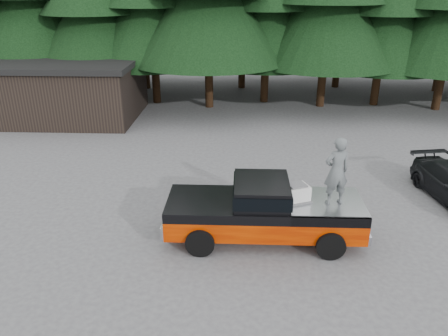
{
  "coord_description": "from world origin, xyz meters",
  "views": [
    {
      "loc": [
        1.05,
        -12.27,
        7.29
      ],
      "look_at": [
        0.53,
        0.0,
        2.02
      ],
      "focal_mm": 35.0,
      "sensor_mm": 36.0,
      "label": 1
    }
  ],
  "objects_px": {
    "air_compressor": "(296,194)",
    "man_on_bed": "(336,171)",
    "utility_building": "(66,88)",
    "pickup_truck": "(264,219)"
  },
  "relations": [
    {
      "from": "man_on_bed",
      "to": "air_compressor",
      "type": "bearing_deg",
      "value": -20.72
    },
    {
      "from": "air_compressor",
      "to": "man_on_bed",
      "type": "distance_m",
      "value": 1.33
    },
    {
      "from": "man_on_bed",
      "to": "utility_building",
      "type": "distance_m",
      "value": 18.12
    },
    {
      "from": "pickup_truck",
      "to": "utility_building",
      "type": "bearing_deg",
      "value": 130.29
    },
    {
      "from": "utility_building",
      "to": "air_compressor",
      "type": "bearing_deg",
      "value": -47.45
    },
    {
      "from": "air_compressor",
      "to": "man_on_bed",
      "type": "height_order",
      "value": "man_on_bed"
    },
    {
      "from": "pickup_truck",
      "to": "air_compressor",
      "type": "distance_m",
      "value": 1.29
    },
    {
      "from": "air_compressor",
      "to": "man_on_bed",
      "type": "bearing_deg",
      "value": -28.77
    },
    {
      "from": "man_on_bed",
      "to": "utility_building",
      "type": "relative_size",
      "value": 0.24
    },
    {
      "from": "pickup_truck",
      "to": "utility_building",
      "type": "xyz_separation_m",
      "value": [
        -10.77,
        12.7,
        1.0
      ]
    }
  ]
}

